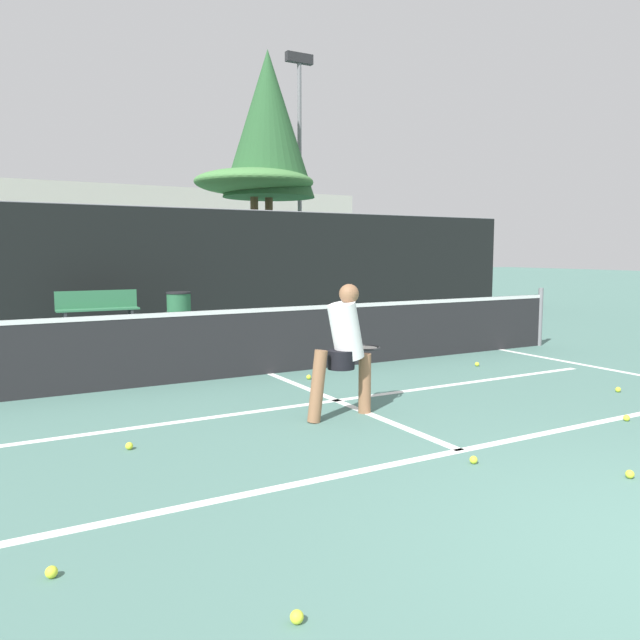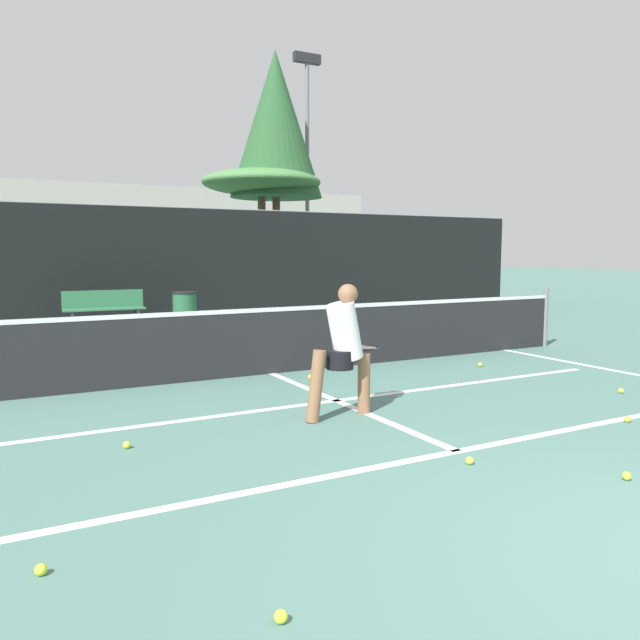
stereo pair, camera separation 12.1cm
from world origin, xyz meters
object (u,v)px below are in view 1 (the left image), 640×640
Objects in this scene: courtside_bench at (98,308)px; trash_bin at (179,309)px; player_practicing at (345,346)px; parked_car at (200,292)px.

courtside_bench is 2.25× the size of trash_bin.
player_practicing is 9.26m from courtside_bench.
trash_bin is at bearing 78.70° from player_practicing.
player_practicing is 8.97m from trash_bin.
courtside_bench is 4.62m from parked_car.
parked_car is at bearing 43.08° from courtside_bench.
parked_car is at bearing 63.72° from trash_bin.
player_practicing is 0.79× the size of courtside_bench.
parked_car reaches higher than courtside_bench.
courtside_bench is at bearing 89.94° from player_practicing.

